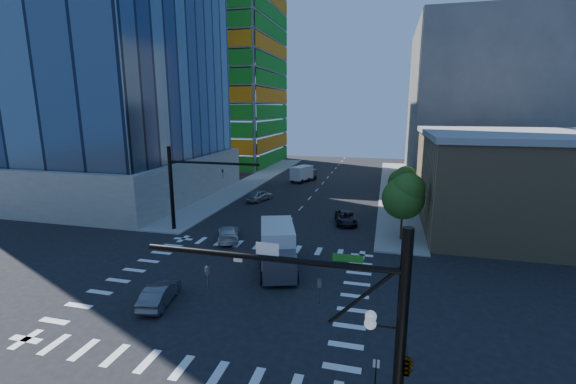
% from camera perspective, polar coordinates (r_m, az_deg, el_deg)
% --- Properties ---
extents(ground, '(160.00, 160.00, 0.00)m').
position_cam_1_polar(ground, '(29.76, -8.41, -13.89)').
color(ground, black).
rests_on(ground, ground).
extents(road_markings, '(20.00, 20.00, 0.01)m').
position_cam_1_polar(road_markings, '(29.75, -8.41, -13.88)').
color(road_markings, silver).
rests_on(road_markings, ground).
extents(sidewalk_ne, '(5.00, 60.00, 0.15)m').
position_cam_1_polar(sidewalk_ne, '(65.84, 15.67, 0.49)').
color(sidewalk_ne, gray).
rests_on(sidewalk_ne, ground).
extents(sidewalk_nw, '(5.00, 60.00, 0.15)m').
position_cam_1_polar(sidewalk_nw, '(69.76, -5.29, 1.55)').
color(sidewalk_nw, gray).
rests_on(sidewalk_nw, ground).
extents(construction_building, '(25.16, 34.50, 70.60)m').
position_cam_1_polar(construction_building, '(95.14, -9.90, 19.14)').
color(construction_building, gray).
rests_on(construction_building, ground).
extents(commercial_building, '(20.50, 22.50, 10.60)m').
position_cam_1_polar(commercial_building, '(49.31, 31.08, 1.50)').
color(commercial_building, '#8C7651').
rests_on(commercial_building, ground).
extents(bg_building_ne, '(24.00, 30.00, 28.00)m').
position_cam_1_polar(bg_building_ne, '(81.19, 26.56, 11.74)').
color(bg_building_ne, '#5B5552').
rests_on(bg_building_ne, ground).
extents(signal_mast_se, '(10.51, 2.48, 9.00)m').
position_cam_1_polar(signal_mast_se, '(15.32, 12.83, -19.82)').
color(signal_mast_se, black).
rests_on(signal_mast_se, sidewalk_se).
extents(signal_mast_nw, '(10.20, 0.40, 9.00)m').
position_cam_1_polar(signal_mast_nw, '(42.19, -15.21, 1.55)').
color(signal_mast_nw, black).
rests_on(signal_mast_nw, sidewalk_nw).
extents(tree_south, '(4.16, 4.16, 6.82)m').
position_cam_1_polar(tree_south, '(39.38, 16.91, -0.51)').
color(tree_south, '#382316').
rests_on(tree_south, sidewalk_ne).
extents(tree_north, '(3.54, 3.52, 5.78)m').
position_cam_1_polar(tree_north, '(51.29, 16.68, 1.61)').
color(tree_north, '#382316').
rests_on(tree_north, sidewalk_ne).
extents(no_parking_sign, '(0.30, 0.06, 2.20)m').
position_cam_1_polar(no_parking_sign, '(19.44, 12.84, -25.03)').
color(no_parking_sign, black).
rests_on(no_parking_sign, ground).
extents(car_nb_far, '(3.15, 5.25, 1.36)m').
position_cam_1_polar(car_nb_far, '(44.98, 8.56, -3.80)').
color(car_nb_far, black).
rests_on(car_nb_far, ground).
extents(car_sb_near, '(3.72, 5.32, 1.43)m').
position_cam_1_polar(car_sb_near, '(39.49, -8.83, -6.06)').
color(car_sb_near, silver).
rests_on(car_sb_near, ground).
extents(car_sb_mid, '(3.22, 5.04, 1.60)m').
position_cam_1_polar(car_sb_mid, '(55.41, -4.28, -0.49)').
color(car_sb_mid, '#999CA0').
rests_on(car_sb_mid, ground).
extents(car_sb_cross, '(2.28, 4.54, 1.43)m').
position_cam_1_polar(car_sb_cross, '(28.43, -18.49, -14.13)').
color(car_sb_cross, '#4E4F53').
rests_on(car_sb_cross, ground).
extents(box_truck_near, '(4.88, 7.37, 3.57)m').
position_cam_1_polar(box_truck_near, '(31.78, -1.50, -8.88)').
color(box_truck_near, black).
rests_on(box_truck_near, ground).
extents(box_truck_far, '(4.13, 5.92, 2.86)m').
position_cam_1_polar(box_truck_far, '(69.97, 2.43, 2.62)').
color(box_truck_far, black).
rests_on(box_truck_far, ground).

